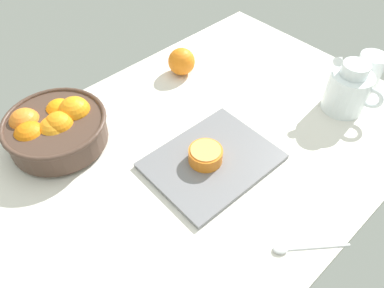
# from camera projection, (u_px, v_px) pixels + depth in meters

# --- Properties ---
(ground_plane) EXTENTS (1.28, 0.82, 0.03)m
(ground_plane) POSITION_uv_depth(u_px,v_px,m) (192.00, 156.00, 0.97)
(ground_plane) COLOR silver
(fruit_bowl) EXTENTS (0.26, 0.26, 0.11)m
(fruit_bowl) POSITION_uv_depth(u_px,v_px,m) (55.00, 128.00, 0.95)
(fruit_bowl) COLOR #473328
(fruit_bowl) RESTS_ON ground_plane
(juice_pitcher) EXTENTS (0.12, 0.16, 0.16)m
(juice_pitcher) POSITION_uv_depth(u_px,v_px,m) (347.00, 92.00, 1.04)
(juice_pitcher) COLOR white
(juice_pitcher) RESTS_ON ground_plane
(juice_glass) EXTENTS (0.08, 0.08, 0.10)m
(juice_glass) POSITION_uv_depth(u_px,v_px,m) (368.00, 72.00, 1.12)
(juice_glass) COLOR white
(juice_glass) RESTS_ON ground_plane
(cutting_board) EXTENTS (0.31, 0.24, 0.01)m
(cutting_board) POSITION_uv_depth(u_px,v_px,m) (212.00, 161.00, 0.93)
(cutting_board) COLOR slate
(cutting_board) RESTS_ON ground_plane
(orange_half_0) EXTENTS (0.08, 0.08, 0.04)m
(orange_half_0) POSITION_uv_depth(u_px,v_px,m) (207.00, 154.00, 0.92)
(orange_half_0) COLOR orange
(orange_half_0) RESTS_ON cutting_board
(loose_orange_1) EXTENTS (0.08, 0.08, 0.08)m
(loose_orange_1) POSITION_uv_depth(u_px,v_px,m) (182.00, 62.00, 1.16)
(loose_orange_1) COLOR orange
(loose_orange_1) RESTS_ON ground_plane
(spoon) EXTENTS (0.14, 0.11, 0.01)m
(spoon) POSITION_uv_depth(u_px,v_px,m) (299.00, 248.00, 0.78)
(spoon) COLOR silver
(spoon) RESTS_ON ground_plane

